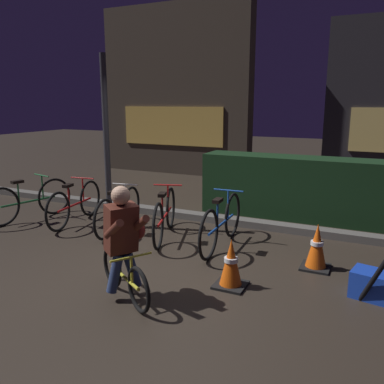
{
  "coord_description": "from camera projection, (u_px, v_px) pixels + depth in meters",
  "views": [
    {
      "loc": [
        2.48,
        -4.21,
        2.09
      ],
      "look_at": [
        0.2,
        0.6,
        0.9
      ],
      "focal_mm": 37.78,
      "sensor_mm": 36.0,
      "label": 1
    }
  ],
  "objects": [
    {
      "name": "cyclist",
      "position": [
        125.0,
        242.0,
        4.3
      ],
      "size": [
        1.03,
        0.71,
        1.25
      ],
      "rotation": [
        0.0,
        0.0,
        -0.56
      ],
      "color": "black",
      "rests_on": "ground"
    },
    {
      "name": "parked_bike_right_mid",
      "position": [
        222.0,
        223.0,
        5.87
      ],
      "size": [
        0.46,
        1.75,
        0.81
      ],
      "rotation": [
        0.0,
        0.0,
        1.61
      ],
      "color": "black",
      "rests_on": "ground"
    },
    {
      "name": "street_post",
      "position": [
        107.0,
        143.0,
        6.64
      ],
      "size": [
        0.1,
        0.1,
        2.85
      ],
      "primitive_type": "cylinder",
      "color": "#2D2D33",
      "rests_on": "ground"
    },
    {
      "name": "parked_bike_center_right",
      "position": [
        165.0,
        215.0,
        6.29
      ],
      "size": [
        0.61,
        1.66,
        0.8
      ],
      "rotation": [
        0.0,
        0.0,
        1.89
      ],
      "color": "black",
      "rests_on": "ground"
    },
    {
      "name": "ground_plane",
      "position": [
        158.0,
        268.0,
        5.2
      ],
      "size": [
        40.0,
        40.0,
        0.0
      ],
      "primitive_type": "plane",
      "color": "#2D261E"
    },
    {
      "name": "hedge_row",
      "position": [
        336.0,
        191.0,
        7.06
      ],
      "size": [
        4.8,
        0.7,
        1.12
      ],
      "primitive_type": "cube",
      "color": "black",
      "rests_on": "ground"
    },
    {
      "name": "closed_umbrella",
      "position": [
        378.0,
        273.0,
        4.1
      ],
      "size": [
        0.35,
        0.33,
        0.78
      ],
      "primitive_type": "cylinder",
      "rotation": [
        0.0,
        0.47,
        5.53
      ],
      "color": "black",
      "rests_on": "ground"
    },
    {
      "name": "traffic_cone_near",
      "position": [
        231.0,
        264.0,
        4.63
      ],
      "size": [
        0.36,
        0.36,
        0.57
      ],
      "color": "black",
      "rests_on": "ground"
    },
    {
      "name": "parked_bike_center_left",
      "position": [
        119.0,
        211.0,
        6.65
      ],
      "size": [
        0.46,
        1.6,
        0.74
      ],
      "rotation": [
        0.0,
        0.0,
        1.72
      ],
      "color": "black",
      "rests_on": "ground"
    },
    {
      "name": "storefront_left",
      "position": [
        176.0,
        92.0,
        11.71
      ],
      "size": [
        4.53,
        0.54,
        4.78
      ],
      "color": "#42382D",
      "rests_on": "ground"
    },
    {
      "name": "blue_crate",
      "position": [
        373.0,
        285.0,
        4.38
      ],
      "size": [
        0.49,
        0.4,
        0.3
      ],
      "primitive_type": "cube",
      "rotation": [
        0.0,
        0.0,
        -0.2
      ],
      "color": "#193DB7",
      "rests_on": "ground"
    },
    {
      "name": "parked_bike_left_mid",
      "position": [
        75.0,
        204.0,
        7.06
      ],
      "size": [
        0.46,
        1.65,
        0.77
      ],
      "rotation": [
        0.0,
        0.0,
        1.72
      ],
      "color": "black",
      "rests_on": "ground"
    },
    {
      "name": "sidewalk_curb",
      "position": [
        221.0,
        219.0,
        7.13
      ],
      "size": [
        12.0,
        0.24,
        0.12
      ],
      "primitive_type": "cube",
      "color": "#56544F",
      "rests_on": "ground"
    },
    {
      "name": "traffic_cone_far",
      "position": [
        317.0,
        247.0,
        5.13
      ],
      "size": [
        0.36,
        0.36,
        0.6
      ],
      "color": "black",
      "rests_on": "ground"
    },
    {
      "name": "parked_bike_leftmost",
      "position": [
        29.0,
        201.0,
        7.23
      ],
      "size": [
        0.52,
        1.68,
        0.79
      ],
      "rotation": [
        0.0,
        0.0,
        1.33
      ],
      "color": "black",
      "rests_on": "ground"
    }
  ]
}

